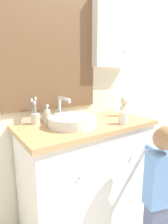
{
  "coord_description": "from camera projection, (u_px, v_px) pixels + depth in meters",
  "views": [
    {
      "loc": [
        -0.76,
        -0.71,
        1.24
      ],
      "look_at": [
        -0.07,
        0.29,
        0.99
      ],
      "focal_mm": 28.0,
      "sensor_mm": 36.0,
      "label": 1
    }
  ],
  "objects": [
    {
      "name": "teddy_bear",
      "position": [
        124.0,
        107.0,
        1.56
      ],
      "size": [
        0.1,
        0.08,
        0.18
      ],
      "color": "beige",
      "rests_on": "vanity_counter"
    },
    {
      "name": "drinking_cup",
      "position": [
        123.0,
        118.0,
        1.29
      ],
      "size": [
        0.07,
        0.07,
        0.09
      ],
      "primitive_type": "cylinder",
      "color": "silver",
      "rests_on": "vanity_counter"
    },
    {
      "name": "soap_dispenser",
      "position": [
        47.0,
        116.0,
        1.31
      ],
      "size": [
        0.04,
        0.04,
        0.14
      ],
      "color": "beige",
      "rests_on": "vanity_counter"
    },
    {
      "name": "child_figure",
      "position": [
        160.0,
        181.0,
        1.19
      ],
      "size": [
        0.31,
        0.41,
        0.94
      ],
      "color": "slate",
      "rests_on": "ground_plane"
    },
    {
      "name": "vanity_counter",
      "position": [
        87.0,
        175.0,
        1.43
      ],
      "size": [
        1.04,
        0.53,
        0.89
      ],
      "color": "silver",
      "rests_on": "ground_plane"
    },
    {
      "name": "toothbrush_holder",
      "position": [
        35.0,
        118.0,
        1.3
      ],
      "size": [
        0.07,
        0.07,
        0.2
      ],
      "color": "beige",
      "rests_on": "vanity_counter"
    },
    {
      "name": "wall_back",
      "position": [
        69.0,
        72.0,
        1.5
      ],
      "size": [
        3.2,
        0.18,
        2.5
      ],
      "color": "beige",
      "rests_on": "ground_plane"
    },
    {
      "name": "sink_basin",
      "position": [
        72.0,
        120.0,
        1.25
      ],
      "size": [
        0.35,
        0.4,
        0.19
      ],
      "color": "silver",
      "rests_on": "vanity_counter"
    }
  ]
}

